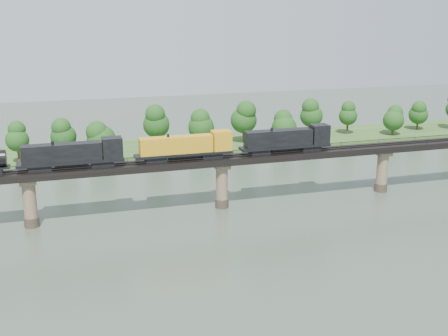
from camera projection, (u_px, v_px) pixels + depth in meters
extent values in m
plane|color=#374637|center=(271.00, 263.00, 96.70)|extent=(400.00, 400.00, 0.00)
cube|color=#315321|center=(172.00, 148.00, 174.87)|extent=(300.00, 24.00, 1.60)
cylinder|color=#473A2D|center=(32.00, 222.00, 113.03)|extent=(3.00, 3.00, 2.00)
cylinder|color=#907B5E|center=(30.00, 201.00, 111.81)|extent=(2.60, 2.60, 9.00)
cube|color=#907B5E|center=(28.00, 181.00, 110.73)|extent=(3.20, 3.20, 1.00)
cylinder|color=#473A2D|center=(222.00, 203.00, 124.10)|extent=(3.00, 3.00, 2.00)
cylinder|color=#907B5E|center=(222.00, 184.00, 122.88)|extent=(2.60, 2.60, 9.00)
cube|color=#907B5E|center=(222.00, 166.00, 121.80)|extent=(3.20, 3.20, 1.00)
cylinder|color=#473A2D|center=(381.00, 187.00, 135.16)|extent=(3.00, 3.00, 2.00)
cylinder|color=#907B5E|center=(382.00, 169.00, 133.95)|extent=(2.60, 2.60, 9.00)
cube|color=#907B5E|center=(383.00, 153.00, 132.87)|extent=(3.20, 3.20, 1.00)
cube|color=black|center=(222.00, 160.00, 121.46)|extent=(220.00, 5.00, 1.50)
cube|color=black|center=(223.00, 158.00, 120.54)|extent=(220.00, 0.12, 0.16)
cube|color=black|center=(221.00, 156.00, 121.93)|extent=(220.00, 0.12, 0.16)
cube|color=black|center=(225.00, 157.00, 118.85)|extent=(220.00, 0.10, 0.10)
cube|color=black|center=(219.00, 151.00, 123.28)|extent=(220.00, 0.10, 0.10)
cube|color=black|center=(225.00, 158.00, 118.95)|extent=(0.08, 0.08, 0.70)
cube|color=black|center=(219.00, 153.00, 123.38)|extent=(0.08, 0.08, 0.70)
cylinder|color=#382619|center=(19.00, 157.00, 153.87)|extent=(0.70, 0.70, 3.51)
sphere|color=#154012|center=(17.00, 140.00, 152.61)|extent=(6.31, 6.31, 6.31)
sphere|color=#154012|center=(16.00, 130.00, 151.81)|extent=(4.73, 4.73, 4.73)
cylinder|color=#382619|center=(65.00, 152.00, 159.59)|extent=(0.70, 0.70, 3.34)
sphere|color=#154012|center=(64.00, 137.00, 158.39)|extent=(7.18, 7.18, 7.18)
sphere|color=#154012|center=(63.00, 127.00, 157.63)|extent=(5.39, 5.39, 5.39)
cylinder|color=#382619|center=(102.00, 152.00, 160.01)|extent=(0.70, 0.70, 2.83)
sphere|color=#154012|center=(101.00, 140.00, 158.99)|extent=(8.26, 8.26, 8.26)
sphere|color=#154012|center=(101.00, 131.00, 158.36)|extent=(6.19, 6.19, 6.19)
cylinder|color=#382619|center=(157.00, 142.00, 170.58)|extent=(0.70, 0.70, 3.96)
sphere|color=#154012|center=(156.00, 125.00, 169.15)|extent=(8.07, 8.07, 8.07)
sphere|color=#154012|center=(156.00, 114.00, 168.25)|extent=(6.05, 6.05, 6.05)
cylinder|color=#382619|center=(201.00, 141.00, 173.01)|extent=(0.70, 0.70, 3.27)
sphere|color=#154012|center=(201.00, 127.00, 171.83)|extent=(8.03, 8.03, 8.03)
sphere|color=#154012|center=(201.00, 118.00, 171.10)|extent=(6.02, 6.02, 6.02)
cylinder|color=#382619|center=(243.00, 136.00, 177.91)|extent=(0.70, 0.70, 3.92)
sphere|color=#154012|center=(244.00, 120.00, 176.50)|extent=(8.29, 8.29, 8.29)
sphere|color=#154012|center=(244.00, 110.00, 175.61)|extent=(6.21, 6.21, 6.21)
cylinder|color=#382619|center=(284.00, 140.00, 174.64)|extent=(0.70, 0.70, 3.02)
sphere|color=#154012|center=(284.00, 128.00, 173.55)|extent=(7.74, 7.74, 7.74)
sphere|color=#154012|center=(284.00, 120.00, 172.87)|extent=(5.80, 5.80, 5.80)
cylinder|color=#382619|center=(311.00, 131.00, 186.19)|extent=(0.70, 0.70, 3.80)
sphere|color=#154012|center=(311.00, 116.00, 184.82)|extent=(7.47, 7.47, 7.47)
sphere|color=#154012|center=(312.00, 106.00, 183.97)|extent=(5.60, 5.60, 5.60)
cylinder|color=#382619|center=(347.00, 129.00, 190.24)|extent=(0.70, 0.70, 3.38)
sphere|color=#154012|center=(348.00, 116.00, 189.03)|extent=(6.23, 6.23, 6.23)
sphere|color=#154012|center=(349.00, 108.00, 188.26)|extent=(4.67, 4.67, 4.67)
cylinder|color=#382619|center=(393.00, 131.00, 188.75)|extent=(0.70, 0.70, 2.77)
sphere|color=#154012|center=(394.00, 120.00, 187.75)|extent=(7.04, 7.04, 7.04)
sphere|color=#154012|center=(394.00, 113.00, 187.13)|extent=(5.28, 5.28, 5.28)
cylinder|color=#382619|center=(417.00, 126.00, 197.18)|extent=(0.70, 0.70, 2.94)
sphere|color=#154012|center=(418.00, 115.00, 196.12)|extent=(6.73, 6.73, 6.73)
sphere|color=#154012|center=(419.00, 108.00, 195.45)|extent=(5.05, 5.05, 5.05)
cube|color=black|center=(310.00, 148.00, 126.84)|extent=(4.40, 2.64, 1.21)
cube|color=black|center=(260.00, 152.00, 123.50)|extent=(4.40, 2.64, 1.21)
cube|color=black|center=(285.00, 146.00, 124.96)|extent=(20.89, 3.30, 0.55)
cube|color=black|center=(278.00, 138.00, 123.95)|extent=(15.39, 2.97, 3.52)
cube|color=black|center=(319.00, 134.00, 126.60)|extent=(3.96, 3.30, 4.18)
cylinder|color=black|center=(285.00, 149.00, 125.12)|extent=(6.60, 1.54, 1.54)
cube|color=black|center=(211.00, 155.00, 120.45)|extent=(4.40, 2.64, 1.21)
cube|color=black|center=(156.00, 159.00, 117.11)|extent=(4.40, 2.64, 1.21)
cube|color=black|center=(184.00, 154.00, 118.57)|extent=(20.89, 3.30, 0.55)
cube|color=orange|center=(176.00, 145.00, 117.57)|extent=(15.39, 2.97, 3.52)
cube|color=orange|center=(221.00, 140.00, 120.21)|extent=(3.96, 3.30, 4.18)
cylinder|color=black|center=(184.00, 156.00, 118.73)|extent=(6.60, 1.54, 1.54)
cube|color=black|center=(102.00, 163.00, 114.06)|extent=(4.40, 2.64, 1.21)
cube|color=black|center=(40.00, 168.00, 110.72)|extent=(4.40, 2.64, 1.21)
cube|color=black|center=(71.00, 162.00, 112.18)|extent=(20.89, 3.30, 0.55)
cube|color=black|center=(62.00, 153.00, 111.18)|extent=(15.39, 2.97, 3.52)
cube|color=black|center=(112.00, 148.00, 113.82)|extent=(3.96, 3.30, 4.18)
cylinder|color=black|center=(71.00, 165.00, 112.35)|extent=(6.60, 1.54, 1.54)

